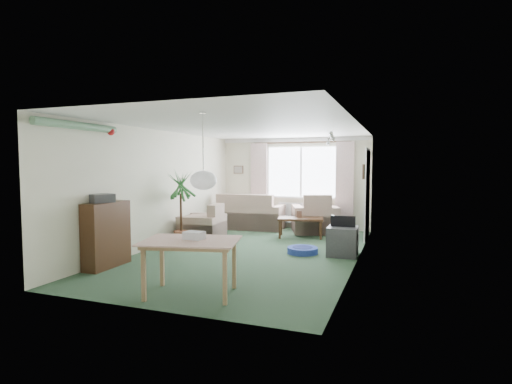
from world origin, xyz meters
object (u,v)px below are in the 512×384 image
(coffee_table, at_px, (300,227))
(houseplant, at_px, (181,207))
(armchair_left, at_px, (202,222))
(bookshelf, at_px, (107,235))
(sofa, at_px, (249,211))
(pet_bed, at_px, (303,250))
(dining_table, at_px, (191,268))
(tv_cube, at_px, (343,241))
(armchair_corner, at_px, (315,213))

(coffee_table, bearing_deg, houseplant, -141.83)
(armchair_left, height_order, bookshelf, bookshelf)
(sofa, xyz_separation_m, pet_bed, (2.06, -2.48, -0.41))
(armchair_left, bearing_deg, dining_table, 21.29)
(bookshelf, bearing_deg, dining_table, -21.73)
(sofa, bearing_deg, pet_bed, 125.60)
(bookshelf, relative_size, houseplant, 0.68)
(coffee_table, xyz_separation_m, bookshelf, (-2.35, -3.74, 0.31))
(coffee_table, distance_m, houseplant, 2.81)
(dining_table, relative_size, pet_bed, 1.93)
(houseplant, height_order, tv_cube, houseplant)
(armchair_left, xyz_separation_m, dining_table, (1.67, -3.46, -0.06))
(armchair_corner, distance_m, coffee_table, 0.88)
(houseplant, xyz_separation_m, dining_table, (1.82, -2.80, -0.44))
(armchair_left, xyz_separation_m, houseplant, (-0.15, -0.66, 0.38))
(armchair_corner, bearing_deg, coffee_table, 58.52)
(pet_bed, bearing_deg, houseplant, -178.48)
(sofa, distance_m, armchair_corner, 1.78)
(dining_table, bearing_deg, coffee_table, 85.63)
(sofa, bearing_deg, tv_cube, 135.44)
(armchair_corner, xyz_separation_m, tv_cube, (1.02, -2.36, -0.21))
(coffee_table, bearing_deg, armchair_corner, 78.69)
(armchair_corner, xyz_separation_m, dining_table, (-0.51, -5.33, -0.13))
(sofa, distance_m, pet_bed, 3.25)
(armchair_corner, bearing_deg, tv_cube, 93.23)
(armchair_corner, distance_m, pet_bed, 2.51)
(bookshelf, bearing_deg, armchair_left, 81.91)
(sofa, relative_size, bookshelf, 1.72)
(houseplant, bearing_deg, armchair_left, 77.23)
(armchair_left, height_order, dining_table, armchair_left)
(armchair_left, relative_size, coffee_table, 0.89)
(armchair_corner, relative_size, coffee_table, 1.06)
(bookshelf, bearing_deg, houseplant, 83.76)
(armchair_corner, relative_size, houseplant, 0.68)
(coffee_table, bearing_deg, bookshelf, -122.19)
(armchair_left, distance_m, bookshelf, 2.72)
(bookshelf, distance_m, houseplant, 2.06)
(tv_cube, bearing_deg, bookshelf, -149.53)
(coffee_table, distance_m, dining_table, 4.52)
(dining_table, bearing_deg, armchair_corner, 84.55)
(armchair_corner, bearing_deg, houseplant, 27.15)
(bookshelf, relative_size, pet_bed, 1.85)
(sofa, relative_size, coffee_table, 1.81)
(coffee_table, relative_size, tv_cube, 1.72)
(armchair_corner, relative_size, bookshelf, 1.00)
(armchair_left, xyz_separation_m, bookshelf, (-0.34, -2.70, 0.13))
(tv_cube, distance_m, pet_bed, 0.78)
(coffee_table, xyz_separation_m, tv_cube, (1.19, -1.54, 0.04))
(houseplant, relative_size, dining_table, 1.41)
(armchair_corner, height_order, dining_table, armchair_corner)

